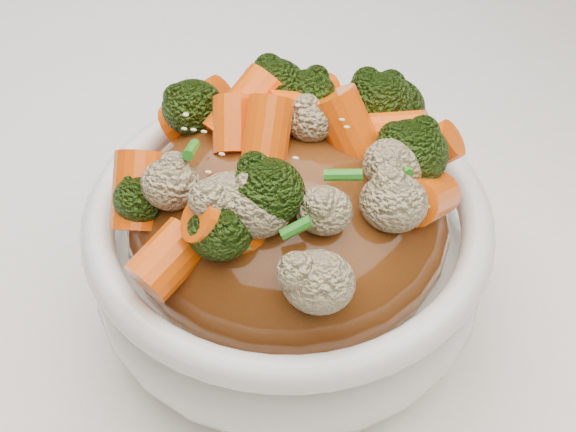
# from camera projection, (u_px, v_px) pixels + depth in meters

# --- Properties ---
(tablecloth) EXTENTS (1.20, 0.80, 0.04)m
(tablecloth) POSITION_uv_depth(u_px,v_px,m) (270.00, 256.00, 0.49)
(tablecloth) COLOR white
(tablecloth) RESTS_ON dining_table
(bowl) EXTENTS (0.25, 0.25, 0.08)m
(bowl) POSITION_uv_depth(u_px,v_px,m) (288.00, 256.00, 0.41)
(bowl) COLOR white
(bowl) RESTS_ON tablecloth
(sauce_base) EXTENTS (0.20, 0.20, 0.09)m
(sauce_base) POSITION_uv_depth(u_px,v_px,m) (288.00, 220.00, 0.39)
(sauce_base) COLOR #592B0F
(sauce_base) RESTS_ON bowl
(carrots) EXTENTS (0.20, 0.20, 0.05)m
(carrots) POSITION_uv_depth(u_px,v_px,m) (288.00, 130.00, 0.35)
(carrots) COLOR #FF5A08
(carrots) RESTS_ON sauce_base
(broccoli) EXTENTS (0.20, 0.20, 0.04)m
(broccoli) POSITION_uv_depth(u_px,v_px,m) (288.00, 131.00, 0.35)
(broccoli) COLOR black
(broccoli) RESTS_ON sauce_base
(cauliflower) EXTENTS (0.20, 0.20, 0.03)m
(cauliflower) POSITION_uv_depth(u_px,v_px,m) (288.00, 135.00, 0.36)
(cauliflower) COLOR tan
(cauliflower) RESTS_ON sauce_base
(scallions) EXTENTS (0.15, 0.15, 0.02)m
(scallions) POSITION_uv_depth(u_px,v_px,m) (288.00, 128.00, 0.35)
(scallions) COLOR #267F1D
(scallions) RESTS_ON sauce_base
(sesame_seeds) EXTENTS (0.18, 0.18, 0.01)m
(sesame_seeds) POSITION_uv_depth(u_px,v_px,m) (288.00, 128.00, 0.35)
(sesame_seeds) COLOR beige
(sesame_seeds) RESTS_ON sauce_base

